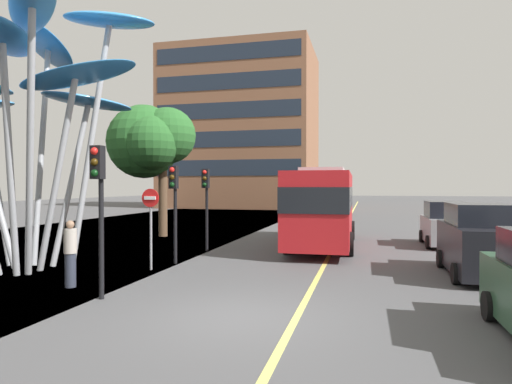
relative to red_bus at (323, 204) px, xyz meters
name	(u,v)px	position (x,y,z in m)	size (l,w,h in m)	color
ground	(210,317)	(-1.33, -11.39, -1.98)	(120.00, 240.00, 0.10)	#4C4C4F
red_bus	(323,204)	(0.00, 0.00, 0.00)	(2.89, 9.64, 3.54)	red
leaf_sculpture	(16,77)	(-9.20, -8.12, 4.38)	(9.35, 9.32, 8.67)	#9EA0A5
traffic_light_kerb_near	(99,188)	(-4.34, -10.90, 0.75)	(0.28, 0.42, 3.71)	black
traffic_light_kerb_far	(174,193)	(-4.66, -5.87, 0.57)	(0.28, 0.42, 3.45)	black
traffic_light_island_mid	(206,192)	(-4.64, -2.71, 0.58)	(0.28, 0.42, 3.46)	black
car_parked_mid	(479,242)	(5.23, -5.67, -0.88)	(1.98, 4.27, 2.22)	black
car_parked_far	(445,225)	(5.41, 1.42, -0.98)	(1.95, 3.90, 2.05)	gray
tree_pavement_near	(151,141)	(-9.31, 1.54, 3.23)	(4.85, 4.19, 7.14)	brown
pedestrian	(70,253)	(-5.89, -9.88, -1.02)	(0.34, 0.34, 1.82)	#2D3342
no_entry_sign	(151,216)	(-4.95, -7.07, -0.17)	(0.60, 0.12, 2.66)	gray
backdrop_building	(242,130)	(-14.00, 36.15, 8.17)	(18.73, 13.27, 20.21)	brown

